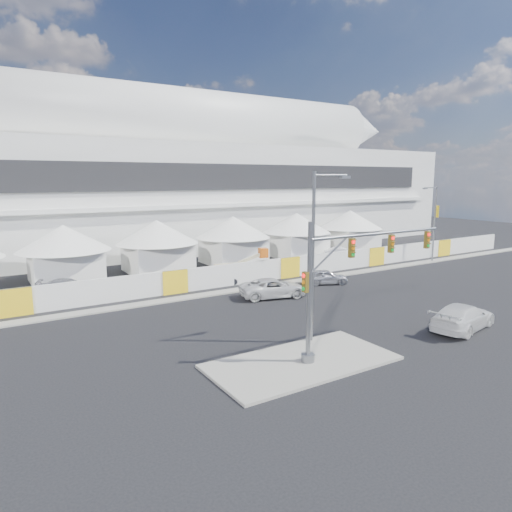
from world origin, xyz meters
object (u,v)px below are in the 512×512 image
sedan_silver (326,277)px  lot_car_a (342,253)px  pickup_curb (273,288)px  streetlight_median (316,245)px  pickup_near (463,317)px  streetlight_curb (434,218)px  lot_car_c (68,287)px  traffic_mast (341,280)px  boom_lift (226,274)px

sedan_silver → lot_car_a: 13.90m
pickup_curb → streetlight_median: streetlight_median is taller
pickup_near → streetlight_curb: (18.92, 16.65, 4.27)m
lot_car_c → streetlight_median: size_ratio=0.48×
sedan_silver → traffic_mast: (-10.71, -13.55, 3.58)m
pickup_curb → traffic_mast: 13.37m
pickup_near → streetlight_median: (-9.50, 3.35, 4.99)m
boom_lift → lot_car_c: bearing=180.0°
pickup_near → sedan_silver: bearing=-15.0°
lot_car_c → traffic_mast: traffic_mast is taller
pickup_near → traffic_mast: traffic_mast is taller
boom_lift → pickup_curb: bearing=-69.0°
lot_car_a → traffic_mast: (-21.18, -22.69, 3.56)m
lot_car_a → streetlight_curb: size_ratio=0.49×
traffic_mast → sedan_silver: bearing=51.7°
sedan_silver → pickup_curb: pickup_curb is taller
traffic_mast → boom_lift: (3.13, 18.72, -3.42)m
pickup_curb → streetlight_curb: streetlight_curb is taller
lot_car_a → boom_lift: bearing=139.3°
streetlight_median → boom_lift: 17.28m
traffic_mast → boom_lift: traffic_mast is taller
pickup_curb → lot_car_c: (-14.15, 9.52, -0.08)m
traffic_mast → streetlight_curb: size_ratio=1.16×
boom_lift → pickup_near: bearing=-58.3°
pickup_curb → boom_lift: 6.52m
sedan_silver → lot_car_c: bearing=91.9°
pickup_curb → traffic_mast: traffic_mast is taller
lot_car_c → boom_lift: bearing=-83.8°
lot_car_a → streetlight_curb: (7.51, -6.97, 4.40)m
lot_car_a → boom_lift: size_ratio=0.68×
streetlight_curb → boom_lift: 26.09m
streetlight_median → streetlight_curb: size_ratio=1.12×
lot_car_c → pickup_curb: bearing=-104.7°
sedan_silver → streetlight_curb: (17.98, 2.17, 4.42)m
streetlight_median → pickup_near: bearing=-19.4°
lot_car_c → streetlight_median: bearing=-132.6°
sedan_silver → pickup_near: size_ratio=0.70×
sedan_silver → streetlight_curb: 18.65m
lot_car_a → boom_lift: boom_lift is taller
traffic_mast → streetlight_curb: streetlight_curb is taller
pickup_near → lot_car_c: 30.20m
traffic_mast → streetlight_curb: (28.69, 15.72, 0.84)m
lot_car_a → boom_lift: (-18.06, -3.97, 0.14)m
lot_car_a → streetlight_curb: 11.15m
pickup_near → streetlight_median: 11.24m
pickup_near → boom_lift: size_ratio=0.91×
sedan_silver → pickup_curb: bearing=124.4°
sedan_silver → streetlight_median: streetlight_median is taller
sedan_silver → pickup_near: bearing=-160.2°
pickup_near → lot_car_a: bearing=-37.1°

